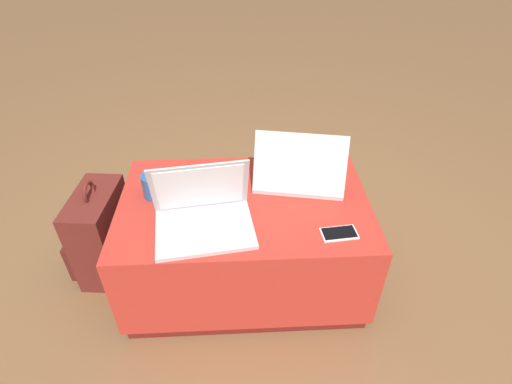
% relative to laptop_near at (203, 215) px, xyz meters
% --- Properties ---
extents(ground_plane, '(14.00, 14.00, 0.00)m').
position_rel_laptop_near_xyz_m(ground_plane, '(0.15, 0.14, -0.50)').
color(ground_plane, brown).
extents(ottoman, '(1.01, 0.65, 0.45)m').
position_rel_laptop_near_xyz_m(ottoman, '(0.15, 0.14, -0.28)').
color(ottoman, maroon).
rests_on(ottoman, ground_plane).
extents(laptop_near, '(0.39, 0.31, 0.26)m').
position_rel_laptop_near_xyz_m(laptop_near, '(0.00, 0.00, 0.00)').
color(laptop_near, '#B7B7BC').
rests_on(laptop_near, ottoman).
extents(laptop_far, '(0.41, 0.32, 0.24)m').
position_rel_laptop_near_xyz_m(laptop_far, '(0.39, 0.25, -0.00)').
color(laptop_far, silver).
rests_on(laptop_far, ottoman).
extents(cell_phone, '(0.14, 0.08, 0.01)m').
position_rel_laptop_near_xyz_m(cell_phone, '(0.49, -0.07, -0.05)').
color(cell_phone, white).
rests_on(cell_phone, ottoman).
extents(backpack, '(0.25, 0.35, 0.50)m').
position_rel_laptop_near_xyz_m(backpack, '(-0.50, 0.23, -0.30)').
color(backpack, '#5B1E19').
rests_on(backpack, ground_plane).
extents(coffee_mug, '(0.14, 0.09, 0.10)m').
position_rel_laptop_near_xyz_m(coffee_mug, '(-0.20, 0.20, -0.00)').
color(coffee_mug, '#285693').
rests_on(coffee_mug, ottoman).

